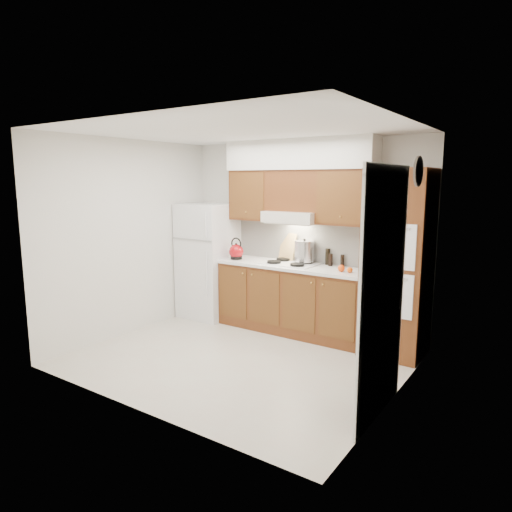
{
  "coord_description": "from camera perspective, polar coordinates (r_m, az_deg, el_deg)",
  "views": [
    {
      "loc": [
        3.01,
        -4.1,
        2.07
      ],
      "look_at": [
        -0.07,
        0.45,
        1.15
      ],
      "focal_mm": 32.0,
      "sensor_mm": 36.0,
      "label": 1
    }
  ],
  "objects": [
    {
      "name": "cutting_board",
      "position": [
        6.46,
        3.98,
        1.21
      ],
      "size": [
        0.3,
        0.17,
        0.38
      ],
      "primitive_type": "cube",
      "rotation": [
        -0.21,
        0.0,
        -0.29
      ],
      "color": "tan",
      "rests_on": "countertop"
    },
    {
      "name": "wall_back",
      "position": [
        6.4,
        5.79,
        2.55
      ],
      "size": [
        3.6,
        0.02,
        2.6
      ],
      "primitive_type": "cube",
      "color": "silver",
      "rests_on": "floor"
    },
    {
      "name": "fridge",
      "position": [
        6.95,
        -5.95,
        -0.57
      ],
      "size": [
        0.75,
        0.72,
        1.72
      ],
      "primitive_type": "cube",
      "color": "white",
      "rests_on": "floor"
    },
    {
      "name": "range_hood",
      "position": [
        6.19,
        4.63,
        4.89
      ],
      "size": [
        0.75,
        0.45,
        0.15
      ],
      "primitive_type": "cube",
      "color": "silver",
      "rests_on": "wall_back"
    },
    {
      "name": "condiment_b",
      "position": [
        6.09,
        10.73,
        -0.59
      ],
      "size": [
        0.05,
        0.05,
        0.16
      ],
      "primitive_type": "cylinder",
      "rotation": [
        0.0,
        0.0,
        0.09
      ],
      "color": "black",
      "rests_on": "countertop"
    },
    {
      "name": "upper_cab_over_hood",
      "position": [
        6.22,
        4.95,
        8.14
      ],
      "size": [
        0.75,
        0.33,
        0.55
      ],
      "primitive_type": "cube",
      "color": "brown",
      "rests_on": "range_hood"
    },
    {
      "name": "upper_cab_left",
      "position": [
        6.59,
        -0.35,
        7.59
      ],
      "size": [
        0.63,
        0.33,
        0.7
      ],
      "primitive_type": "cube",
      "color": "brown",
      "rests_on": "wall_back"
    },
    {
      "name": "upper_cab_right",
      "position": [
        5.9,
        11.28,
        7.19
      ],
      "size": [
        0.73,
        0.33,
        0.7
      ],
      "primitive_type": "cube",
      "color": "brown",
      "rests_on": "wall_back"
    },
    {
      "name": "wall_left",
      "position": [
        6.36,
        -15.38,
        2.22
      ],
      "size": [
        0.02,
        3.0,
        2.6
      ],
      "primitive_type": "cube",
      "color": "silver",
      "rests_on": "floor"
    },
    {
      "name": "orange_far",
      "position": [
        5.76,
        10.62,
        -1.53
      ],
      "size": [
        0.1,
        0.1,
        0.09
      ],
      "primitive_type": "sphere",
      "rotation": [
        0.0,
        0.0,
        -0.19
      ],
      "color": "#DD4D0B",
      "rests_on": "countertop"
    },
    {
      "name": "backsplash",
      "position": [
        6.39,
        5.91,
        1.81
      ],
      "size": [
        2.11,
        0.03,
        0.56
      ],
      "primitive_type": "cube",
      "color": "white",
      "rests_on": "countertop"
    },
    {
      "name": "soffit",
      "position": [
        6.19,
        5.36,
        12.52
      ],
      "size": [
        2.13,
        0.36,
        0.4
      ],
      "primitive_type": "cube",
      "color": "silver",
      "rests_on": "wall_back"
    },
    {
      "name": "floor",
      "position": [
        5.49,
        -2.09,
        -12.65
      ],
      "size": [
        3.6,
        3.6,
        0.0
      ],
      "primitive_type": "plane",
      "color": "beige",
      "rests_on": "ground"
    },
    {
      "name": "oven_cabinet",
      "position": [
        5.59,
        17.25,
        -0.92
      ],
      "size": [
        0.7,
        0.65,
        2.2
      ],
      "primitive_type": "cube",
      "color": "brown",
      "rests_on": "floor"
    },
    {
      "name": "ceiling",
      "position": [
        5.11,
        -2.27,
        15.46
      ],
      "size": [
        3.6,
        3.6,
        0.0
      ],
      "primitive_type": "plane",
      "color": "white",
      "rests_on": "wall_back"
    },
    {
      "name": "kettle",
      "position": [
        6.54,
        -2.49,
        0.56
      ],
      "size": [
        0.26,
        0.26,
        0.21
      ],
      "primitive_type": "sphere",
      "rotation": [
        0.0,
        0.0,
        -0.28
      ],
      "color": "#9D0B11",
      "rests_on": "countertop"
    },
    {
      "name": "condiment_a",
      "position": [
        6.21,
        8.94,
        -0.07
      ],
      "size": [
        0.08,
        0.08,
        0.22
      ],
      "primitive_type": "cylinder",
      "rotation": [
        0.0,
        0.0,
        0.42
      ],
      "color": "black",
      "rests_on": "countertop"
    },
    {
      "name": "cooktop",
      "position": [
        6.22,
        4.26,
        -0.94
      ],
      "size": [
        0.74,
        0.5,
        0.01
      ],
      "primitive_type": "cube",
      "color": "white",
      "rests_on": "countertop"
    },
    {
      "name": "doorway",
      "position": [
        4.07,
        15.59,
        -5.34
      ],
      "size": [
        0.02,
        0.9,
        2.1
      ],
      "primitive_type": "cube",
      "color": "black",
      "rests_on": "floor"
    },
    {
      "name": "base_cabinets",
      "position": [
        6.29,
        4.56,
        -5.44
      ],
      "size": [
        2.11,
        0.6,
        0.9
      ],
      "primitive_type": "cube",
      "color": "brown",
      "rests_on": "floor"
    },
    {
      "name": "orange_near",
      "position": [
        5.72,
        11.65,
        -1.72
      ],
      "size": [
        0.09,
        0.09,
        0.07
      ],
      "primitive_type": "sphere",
      "rotation": [
        0.0,
        0.0,
        0.26
      ],
      "color": "#F1580C",
      "rests_on": "countertop"
    },
    {
      "name": "stock_pot",
      "position": [
        6.23,
        6.05,
        0.58
      ],
      "size": [
        0.29,
        0.29,
        0.28
      ],
      "primitive_type": "cylinder",
      "rotation": [
        0.0,
        0.0,
        0.1
      ],
      "color": "silver",
      "rests_on": "cooktop"
    },
    {
      "name": "wall_right",
      "position": [
        4.34,
        17.37,
        -1.13
      ],
      "size": [
        0.02,
        3.0,
        2.6
      ],
      "primitive_type": "cube",
      "color": "silver",
      "rests_on": "floor"
    },
    {
      "name": "condiment_c",
      "position": [
        6.13,
        9.28,
        -0.47
      ],
      "size": [
        0.07,
        0.07,
        0.16
      ],
      "primitive_type": "cylinder",
      "rotation": [
        0.0,
        0.0,
        0.32
      ],
      "color": "black",
      "rests_on": "countertop"
    },
    {
      "name": "countertop",
      "position": [
        6.18,
        4.57,
        -1.25
      ],
      "size": [
        2.13,
        0.62,
        0.04
      ],
      "primitive_type": "cube",
      "color": "white",
      "rests_on": "base_cabinets"
    },
    {
      "name": "wall_clock",
      "position": [
        4.81,
        19.64,
        9.93
      ],
      "size": [
        0.02,
        0.3,
        0.3
      ],
      "primitive_type": "cylinder",
      "rotation": [
        0.0,
        1.57,
        0.0
      ],
      "color": "#3F3833",
      "rests_on": "wall_right"
    }
  ]
}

